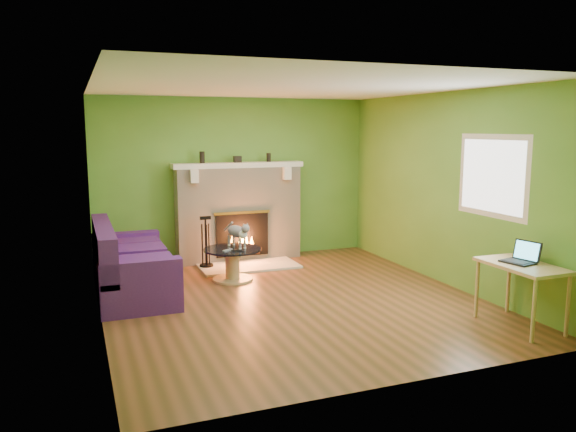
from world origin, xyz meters
name	(u,v)px	position (x,y,z in m)	size (l,w,h in m)	color
floor	(291,300)	(0.00, 0.00, 0.00)	(5.00, 5.00, 0.00)	#543418
ceiling	(291,87)	(0.00, 0.00, 2.60)	(5.00, 5.00, 0.00)	white
wall_back	(235,179)	(0.00, 2.50, 1.30)	(5.00, 5.00, 0.00)	#4D832A
wall_front	(405,231)	(0.00, -2.50, 1.30)	(5.00, 5.00, 0.00)	#4D832A
wall_left	(96,205)	(-2.25, 0.00, 1.30)	(5.00, 5.00, 0.00)	#4D832A
wall_right	(446,189)	(2.25, 0.00, 1.30)	(5.00, 5.00, 0.00)	#4D832A
window_frame	(492,176)	(2.24, -0.90, 1.55)	(1.20, 1.20, 0.00)	silver
window_pane	(492,176)	(2.23, -0.90, 1.55)	(1.06, 1.06, 0.00)	white
fireplace	(239,213)	(0.00, 2.32, 0.77)	(2.10, 0.46, 1.58)	beige
hearth	(249,266)	(0.00, 1.80, 0.01)	(1.50, 0.75, 0.03)	beige
mantel	(239,165)	(0.00, 2.30, 1.54)	(2.10, 0.28, 0.08)	silver
sofa	(128,267)	(-1.86, 1.01, 0.36)	(0.92, 2.04, 0.92)	#44185E
coffee_table	(232,262)	(-0.44, 1.15, 0.26)	(0.80, 0.80, 0.45)	tan
desk	(522,272)	(1.95, -1.76, 0.61)	(0.54, 0.93, 0.69)	tan
cat	(237,234)	(-0.36, 1.20, 0.64)	(0.22, 0.60, 0.37)	slate
remote_silver	(228,250)	(-0.54, 1.03, 0.46)	(0.17, 0.04, 0.02)	gray
remote_black	(237,250)	(-0.42, 0.97, 0.46)	(0.16, 0.04, 0.02)	black
laptop	(518,252)	(1.93, -1.71, 0.81)	(0.28, 0.32, 0.24)	black
fire_tools	(206,241)	(-0.63, 1.95, 0.42)	(0.21, 0.21, 0.78)	black
mantel_vase_left	(202,157)	(-0.58, 2.33, 1.67)	(0.08, 0.08, 0.18)	black
mantel_vase_right	(269,157)	(0.51, 2.33, 1.65)	(0.07, 0.07, 0.14)	black
mantel_box	(238,159)	(-0.01, 2.33, 1.63)	(0.12, 0.08, 0.10)	black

